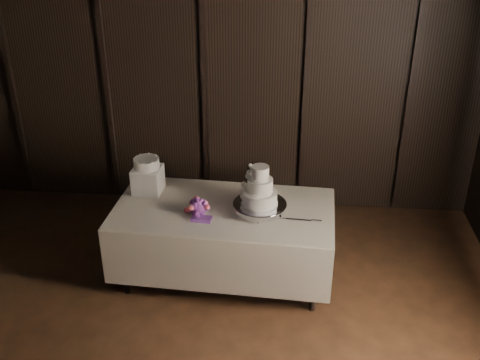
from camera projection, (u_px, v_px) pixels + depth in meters
name	position (u px, v px, depth m)	size (l,w,h in m)	color
room	(106.00, 272.00, 3.00)	(6.08, 7.08, 3.08)	black
display_table	(224.00, 239.00, 5.24)	(2.04, 1.13, 0.76)	beige
cake_stand	(260.00, 208.00, 4.99)	(0.48, 0.48, 0.09)	silver
wedding_cake	(257.00, 190.00, 4.90)	(0.35, 0.30, 0.37)	white
bouquet	(198.00, 207.00, 4.97)	(0.29, 0.39, 0.18)	#C3404E
box_pedestal	(148.00, 180.00, 5.31)	(0.26, 0.26, 0.25)	white
small_cake	(147.00, 163.00, 5.23)	(0.24, 0.24, 0.10)	white
cake_knife	(295.00, 219.00, 4.89)	(0.37, 0.02, 0.01)	silver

